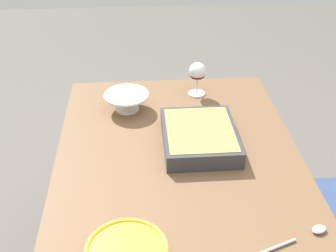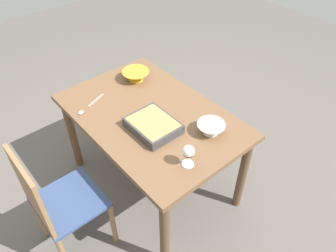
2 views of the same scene
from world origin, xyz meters
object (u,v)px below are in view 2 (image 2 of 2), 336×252
object	(u,v)px
chair	(55,203)
serving_spoon	(86,108)
small_bowl	(136,75)
casserole_dish	(153,125)
wine_glass	(188,153)
dining_table	(151,125)
mixing_bowl	(211,127)

from	to	relation	value
chair	serving_spoon	size ratio (longest dim) A/B	3.58
small_bowl	casserole_dish	bearing A→B (deg)	-25.45
chair	casserole_dish	world-z (taller)	chair
chair	small_bowl	size ratio (longest dim) A/B	4.36
wine_glass	serving_spoon	bearing A→B (deg)	-167.57
dining_table	serving_spoon	world-z (taller)	serving_spoon
wine_glass	small_bowl	size ratio (longest dim) A/B	0.70
wine_glass	mixing_bowl	world-z (taller)	wine_glass
mixing_bowl	small_bowl	distance (m)	0.80
dining_table	casserole_dish	xyz separation A→B (m)	(0.13, -0.08, 0.13)
wine_glass	mixing_bowl	bearing A→B (deg)	109.70
mixing_bowl	casserole_dish	bearing A→B (deg)	-135.23
wine_glass	casserole_dish	distance (m)	0.37
chair	serving_spoon	world-z (taller)	chair
chair	wine_glass	size ratio (longest dim) A/B	6.22
casserole_dish	serving_spoon	world-z (taller)	casserole_dish
casserole_dish	serving_spoon	distance (m)	0.52
casserole_dish	mixing_bowl	bearing A→B (deg)	44.77
chair	casserole_dish	xyz separation A→B (m)	(0.08, 0.70, 0.28)
mixing_bowl	serving_spoon	xyz separation A→B (m)	(-0.73, -0.48, -0.03)
dining_table	mixing_bowl	world-z (taller)	mixing_bowl
wine_glass	chair	bearing A→B (deg)	-123.84
casserole_dish	small_bowl	world-z (taller)	small_bowl
dining_table	serving_spoon	distance (m)	0.46
mixing_bowl	small_bowl	world-z (taller)	small_bowl
casserole_dish	mixing_bowl	distance (m)	0.37
chair	mixing_bowl	xyz separation A→B (m)	(0.34, 0.96, 0.28)
chair	casserole_dish	distance (m)	0.76
wine_glass	mixing_bowl	xyz separation A→B (m)	(-0.11, 0.30, -0.06)
dining_table	chair	distance (m)	0.80
dining_table	chair	size ratio (longest dim) A/B	1.41
small_bowl	serving_spoon	bearing A→B (deg)	-81.77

